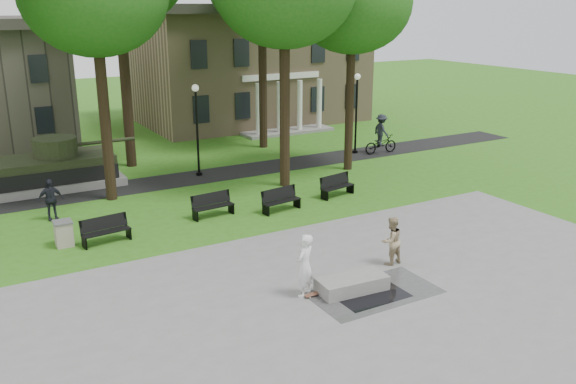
% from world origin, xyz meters
% --- Properties ---
extents(ground, '(120.00, 120.00, 0.00)m').
position_xyz_m(ground, '(0.00, 0.00, 0.00)').
color(ground, '#325E16').
rests_on(ground, ground).
extents(plaza, '(22.00, 16.00, 0.02)m').
position_xyz_m(plaza, '(0.00, -5.00, 0.01)').
color(plaza, gray).
rests_on(plaza, ground).
extents(footpath, '(44.00, 2.60, 0.01)m').
position_xyz_m(footpath, '(0.00, 12.00, 0.01)').
color(footpath, black).
rests_on(footpath, ground).
extents(building_right, '(17.00, 12.00, 8.60)m').
position_xyz_m(building_right, '(10.00, 26.00, 4.34)').
color(building_right, '#9E8460').
rests_on(building_right, ground).
extents(tree_3, '(6.00, 6.00, 11.19)m').
position_xyz_m(tree_3, '(8.00, 9.50, 8.60)').
color(tree_3, black).
rests_on(tree_3, ground).
extents(lamp_mid, '(0.36, 0.36, 4.73)m').
position_xyz_m(lamp_mid, '(0.50, 12.30, 2.79)').
color(lamp_mid, black).
rests_on(lamp_mid, ground).
extents(lamp_right, '(0.36, 0.36, 4.73)m').
position_xyz_m(lamp_right, '(10.50, 12.30, 2.79)').
color(lamp_right, black).
rests_on(lamp_right, ground).
extents(tank_monument, '(7.45, 3.40, 2.40)m').
position_xyz_m(tank_monument, '(-6.46, 14.00, 0.86)').
color(tank_monument, gray).
rests_on(tank_monument, ground).
extents(puddle, '(2.20, 1.20, 0.00)m').
position_xyz_m(puddle, '(-0.10, -3.33, 0.02)').
color(puddle, black).
rests_on(puddle, plaza).
extents(concrete_block, '(2.27, 1.16, 0.45)m').
position_xyz_m(concrete_block, '(-0.42, -2.65, 0.24)').
color(concrete_block, gray).
rests_on(concrete_block, plaza).
extents(skateboard, '(0.79, 0.25, 0.07)m').
position_xyz_m(skateboard, '(-1.58, -2.37, 0.06)').
color(skateboard, brown).
rests_on(skateboard, plaza).
extents(skateboarder, '(0.87, 0.78, 1.99)m').
position_xyz_m(skateboarder, '(-1.87, -2.22, 1.02)').
color(skateboarder, white).
rests_on(skateboarder, plaza).
extents(friend_watching, '(0.88, 0.72, 1.69)m').
position_xyz_m(friend_watching, '(1.92, -1.64, 0.86)').
color(friend_watching, tan).
rests_on(friend_watching, plaza).
extents(pedestrian_walker, '(1.05, 0.49, 1.75)m').
position_xyz_m(pedestrian_walker, '(-7.37, 8.89, 0.87)').
color(pedestrian_walker, black).
rests_on(pedestrian_walker, ground).
extents(cyclist, '(2.21, 1.26, 2.36)m').
position_xyz_m(cyclist, '(11.79, 11.49, 0.96)').
color(cyclist, black).
rests_on(cyclist, ground).
extents(park_bench_0, '(1.84, 0.73, 1.00)m').
position_xyz_m(park_bench_0, '(-6.05, 5.24, 0.52)').
color(park_bench_0, black).
rests_on(park_bench_0, ground).
extents(park_bench_1, '(1.83, 0.68, 1.00)m').
position_xyz_m(park_bench_1, '(-1.41, 6.00, 0.52)').
color(park_bench_1, black).
rests_on(park_bench_1, ground).
extents(park_bench_2, '(1.85, 0.79, 1.00)m').
position_xyz_m(park_bench_2, '(1.43, 5.20, 0.52)').
color(park_bench_2, black).
rests_on(park_bench_2, ground).
extents(park_bench_3, '(1.85, 0.86, 1.00)m').
position_xyz_m(park_bench_3, '(4.73, 5.78, 0.52)').
color(park_bench_3, black).
rests_on(park_bench_3, ground).
extents(trash_bin, '(0.66, 0.66, 0.96)m').
position_xyz_m(trash_bin, '(-7.47, 5.68, 0.49)').
color(trash_bin, gray).
rests_on(trash_bin, ground).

